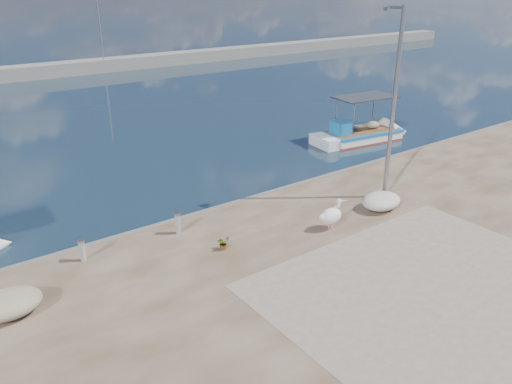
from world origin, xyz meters
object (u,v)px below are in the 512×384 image
object	(u,v)px
pelican	(332,215)
lamp_post	(392,113)
boat_right	(361,137)
bollard_near	(178,222)

from	to	relation	value
pelican	lamp_post	xyz separation A→B (m)	(3.59, 0.78, 2.80)
boat_right	pelican	xyz separation A→B (m)	(-9.68, -7.53, 0.77)
pelican	lamp_post	bearing A→B (deg)	22.19
boat_right	lamp_post	bearing A→B (deg)	-124.13
pelican	bollard_near	xyz separation A→B (m)	(-4.31, 2.76, -0.09)
bollard_near	boat_right	bearing A→B (deg)	18.82
boat_right	lamp_post	distance (m)	9.76
boat_right	pelican	bearing A→B (deg)	-134.19
bollard_near	lamp_post	bearing A→B (deg)	-14.04
boat_right	bollard_near	size ratio (longest dim) A/B	8.29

